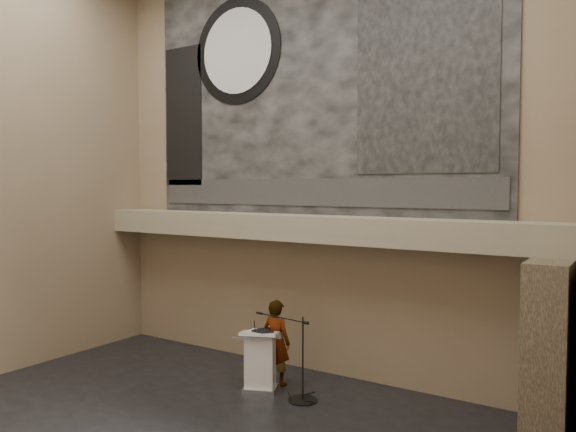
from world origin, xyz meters
The scene contains 17 objects.
wall_back centered at (0.00, 4.00, 4.25)m, with size 10.00×0.02×8.50m, color #837253.
wall_right centered at (5.00, 0.00, 4.25)m, with size 0.02×8.00×8.50m, color #837253.
soffit centered at (0.00, 3.60, 2.95)m, with size 10.00×0.80×0.50m, color gray.
sprinkler_left centered at (-1.60, 3.55, 2.67)m, with size 0.04×0.04×0.06m, color #B2893D.
sprinkler_right centered at (1.90, 3.55, 2.67)m, with size 0.04×0.04×0.06m, color #B2893D.
banner centered at (0.00, 3.97, 5.70)m, with size 8.00×0.05×5.00m, color black.
banner_text_strip centered at (0.00, 3.93, 3.65)m, with size 7.76×0.02×0.55m, color #2B2B2B.
banner_clock_rim centered at (-1.80, 3.93, 6.70)m, with size 2.30×2.30×0.02m, color black.
banner_clock_face centered at (-1.80, 3.91, 6.70)m, with size 1.84×1.84×0.02m, color silver.
banner_building_print centered at (2.40, 3.93, 5.80)m, with size 2.60×0.02×3.60m, color black.
banner_brick_print centered at (-3.40, 3.93, 5.40)m, with size 1.10×0.02×3.20m, color black.
stone_pier centered at (4.65, 3.15, 1.35)m, with size 0.60×1.40×2.70m, color #473B2C.
lectern centered at (-0.12, 2.45, 0.55)m, with size 0.81×0.71×1.13m.
binder centered at (-0.05, 2.43, 1.12)m, with size 0.33×0.27×0.04m, color black.
papers centered at (-0.25, 2.43, 1.10)m, with size 0.22×0.30×0.01m, color silver.
speaker_person centered at (-0.06, 2.90, 0.81)m, with size 0.59×0.39×1.62m, color silver.
mic_stand centered at (0.76, 2.46, 0.21)m, with size 1.36×0.52×1.49m.
Camera 1 is at (5.88, -5.77, 3.76)m, focal length 35.00 mm.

